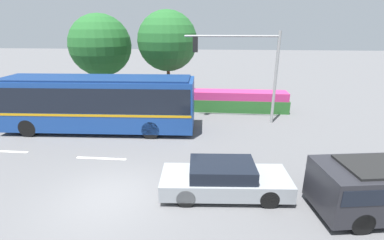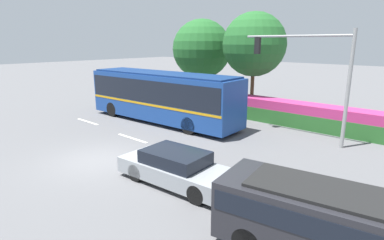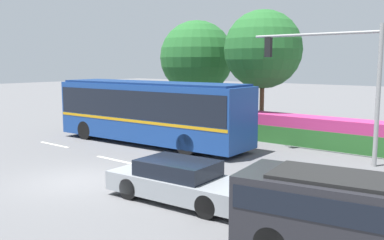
{
  "view_description": "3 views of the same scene",
  "coord_description": "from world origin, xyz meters",
  "px_view_note": "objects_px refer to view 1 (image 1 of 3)",
  "views": [
    {
      "loc": [
        3.83,
        -8.07,
        5.85
      ],
      "look_at": [
        2.84,
        2.96,
        2.06
      ],
      "focal_mm": 25.34,
      "sensor_mm": 36.0,
      "label": 1
    },
    {
      "loc": [
        11.66,
        -6.88,
        5.07
      ],
      "look_at": [
        2.46,
        3.46,
        1.59
      ],
      "focal_mm": 29.11,
      "sensor_mm": 36.0,
      "label": 2
    },
    {
      "loc": [
        12.41,
        -8.79,
        4.17
      ],
      "look_at": [
        0.71,
        5.53,
        1.66
      ],
      "focal_mm": 39.83,
      "sensor_mm": 36.0,
      "label": 3
    }
  ],
  "objects_px": {
    "city_bus": "(98,101)",
    "sedan_foreground": "(224,179)",
    "traffic_light_pole": "(250,62)",
    "street_tree_left": "(100,45)",
    "street_tree_centre": "(167,41)"
  },
  "relations": [
    {
      "from": "traffic_light_pole",
      "to": "street_tree_centre",
      "type": "height_order",
      "value": "street_tree_centre"
    },
    {
      "from": "street_tree_left",
      "to": "street_tree_centre",
      "type": "relative_size",
      "value": 0.98
    },
    {
      "from": "traffic_light_pole",
      "to": "street_tree_centre",
      "type": "relative_size",
      "value": 0.8
    },
    {
      "from": "sedan_foreground",
      "to": "traffic_light_pole",
      "type": "bearing_deg",
      "value": 74.96
    },
    {
      "from": "sedan_foreground",
      "to": "street_tree_centre",
      "type": "height_order",
      "value": "street_tree_centre"
    },
    {
      "from": "city_bus",
      "to": "sedan_foreground",
      "type": "distance_m",
      "value": 9.39
    },
    {
      "from": "city_bus",
      "to": "traffic_light_pole",
      "type": "bearing_deg",
      "value": -167.84
    },
    {
      "from": "street_tree_left",
      "to": "city_bus",
      "type": "bearing_deg",
      "value": -70.19
    },
    {
      "from": "city_bus",
      "to": "street_tree_left",
      "type": "bearing_deg",
      "value": -72.84
    },
    {
      "from": "street_tree_left",
      "to": "street_tree_centre",
      "type": "distance_m",
      "value": 5.75
    },
    {
      "from": "traffic_light_pole",
      "to": "street_tree_left",
      "type": "relative_size",
      "value": 0.82
    },
    {
      "from": "traffic_light_pole",
      "to": "street_tree_left",
      "type": "xyz_separation_m",
      "value": [
        -11.32,
        4.68,
        0.64
      ]
    },
    {
      "from": "city_bus",
      "to": "sedan_foreground",
      "type": "xyz_separation_m",
      "value": [
        7.18,
        -5.93,
        -1.22
      ]
    },
    {
      "from": "city_bus",
      "to": "street_tree_left",
      "type": "relative_size",
      "value": 1.61
    },
    {
      "from": "traffic_light_pole",
      "to": "city_bus",
      "type": "bearing_deg",
      "value": 14.8
    }
  ]
}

